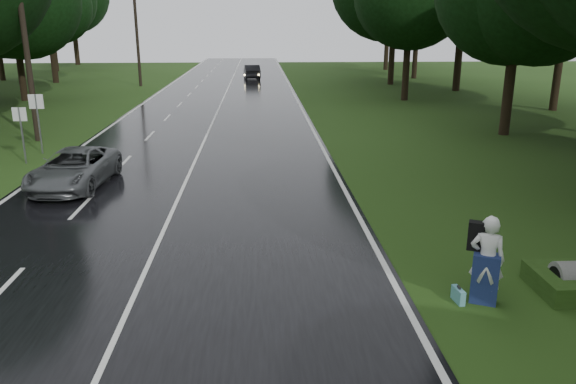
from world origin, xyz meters
name	(u,v)px	position (x,y,z in m)	size (l,w,h in m)	color
ground	(116,338)	(0.00, 0.00, 0.00)	(160.00, 160.00, 0.00)	#234013
road	(207,136)	(0.00, 20.00, 0.02)	(12.00, 140.00, 0.04)	black
lane_center	(207,135)	(0.00, 20.00, 0.04)	(0.12, 140.00, 0.01)	silver
grey_car	(74,168)	(-3.92, 10.45, 0.71)	(2.22, 4.82, 1.34)	#515456
far_car	(252,72)	(2.14, 51.95, 0.78)	(1.58, 4.52, 1.49)	black
hitchhiker	(486,262)	(7.50, 1.08, 0.91)	(0.84, 0.82, 1.96)	silver
suitcase	(458,295)	(6.97, 1.08, 0.16)	(0.13, 0.44, 0.31)	teal
utility_pole_mid	(38,141)	(-8.50, 19.19, 0.00)	(1.80, 0.28, 10.76)	black
utility_pole_far	(141,86)	(-8.50, 45.46, 0.00)	(1.80, 0.28, 10.21)	black
road_sign_a	(26,163)	(-7.20, 14.27, 0.00)	(0.57, 0.10, 2.39)	white
road_sign_b	(43,153)	(-7.20, 16.19, 0.00)	(0.65, 0.10, 2.71)	white
tree_left_e	(25,100)	(-15.42, 35.24, 0.00)	(8.11, 8.11, 12.67)	black
tree_left_f	(56,83)	(-17.78, 49.23, 0.00)	(8.86, 8.86, 13.85)	black
tree_right_d	(503,135)	(15.97, 19.53, 0.00)	(8.74, 8.74, 13.65)	black
tree_right_e	(404,100)	(14.22, 33.86, 0.00)	(9.26, 9.26, 14.47)	black
tree_right_f	(390,84)	(15.88, 45.76, 0.00)	(10.40, 10.40, 16.25)	black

